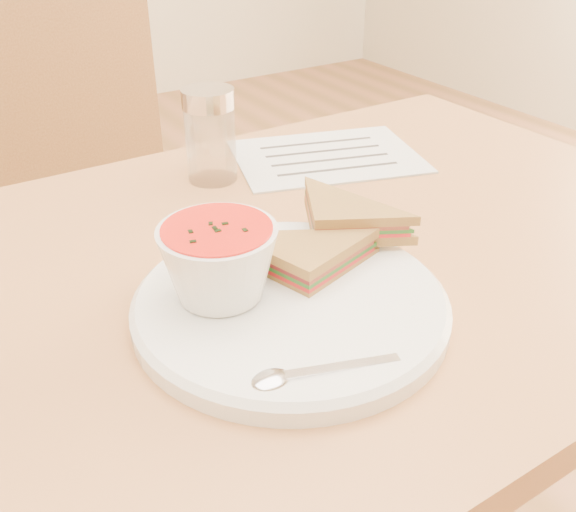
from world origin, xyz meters
TOP-DOWN VIEW (x-y plane):
  - dining_table at (0.00, 0.00)m, footprint 1.00×0.70m
  - chair_far at (-0.06, 0.55)m, footprint 0.48×0.48m
  - plate at (-0.10, -0.10)m, footprint 0.39×0.39m
  - soup_bowl at (-0.16, -0.06)m, footprint 0.12×0.12m
  - sandwich_half_a at (-0.09, -0.12)m, footprint 0.14×0.14m
  - sandwich_half_b at (-0.04, -0.05)m, footprint 0.15×0.15m
  - spoon at (-0.13, -0.21)m, footprint 0.17×0.08m
  - paper_menu at (0.15, 0.20)m, footprint 0.31×0.27m
  - condiment_shaker at (-0.02, 0.22)m, footprint 0.08×0.08m

SIDE VIEW (x-z plane):
  - dining_table at x=0.00m, z-range 0.00..0.75m
  - chair_far at x=-0.06m, z-range 0.00..0.94m
  - paper_menu at x=0.15m, z-range 0.75..0.75m
  - plate at x=-0.10m, z-range 0.75..0.77m
  - spoon at x=-0.13m, z-range 0.77..0.78m
  - sandwich_half_a at x=-0.09m, z-range 0.77..0.80m
  - sandwich_half_b at x=-0.04m, z-range 0.78..0.81m
  - soup_bowl at x=-0.16m, z-range 0.77..0.84m
  - condiment_shaker at x=-0.02m, z-range 0.75..0.88m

